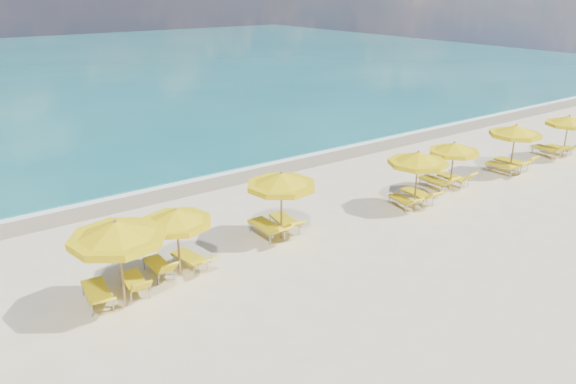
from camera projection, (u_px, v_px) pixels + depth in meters
ground_plane at (313, 236)px, 19.78m from camera, size 120.00×120.00×0.00m
ocean at (13, 72)px, 56.04m from camera, size 120.00×80.00×0.30m
wet_sand_band at (211, 180)px, 25.37m from camera, size 120.00×2.60×0.01m
foam_line at (203, 176)px, 25.97m from camera, size 120.00×1.20×0.03m
whitecap_near at (20, 154)px, 29.30m from camera, size 14.00×0.36×0.05m
whitecap_far at (197, 101)px, 42.34m from camera, size 18.00×0.30×0.05m
umbrella_2 at (117, 232)px, 14.66m from camera, size 3.09×3.09×2.63m
umbrella_3 at (176, 218)px, 16.52m from camera, size 2.39×2.39×2.19m
umbrella_4 at (281, 181)px, 18.92m from camera, size 2.93×2.93×2.45m
umbrella_5 at (418, 159)px, 21.58m from camera, size 2.55×2.55×2.36m
umbrella_6 at (454, 149)px, 23.58m from camera, size 2.69×2.69×2.15m
umbrella_7 at (516, 131)px, 25.61m from camera, size 3.09×3.09×2.37m
umbrella_8 at (569, 121)px, 28.02m from camera, size 2.28×2.28×2.22m
lounger_2_left at (98, 297)px, 15.50m from camera, size 0.86×2.00×0.76m
lounger_2_right at (135, 286)px, 16.10m from camera, size 0.77×1.73×0.81m
lounger_3_left at (159, 269)px, 17.03m from camera, size 0.60×1.63×0.80m
lounger_3_right at (191, 262)px, 17.49m from camera, size 0.81×1.77×0.68m
lounger_4_left at (267, 231)px, 19.60m from camera, size 0.70×2.03×0.82m
lounger_4_right at (285, 225)px, 20.13m from camera, size 0.93×1.96×0.78m
lounger_5_left at (403, 203)px, 22.20m from camera, size 0.80×1.68×0.70m
lounger_5_right at (418, 197)px, 22.69m from camera, size 0.78×1.93×0.81m
lounger_6_left at (436, 184)px, 24.20m from camera, size 0.66×1.82×0.83m
lounger_6_right at (454, 181)px, 24.64m from camera, size 0.68×1.72×0.84m
lounger_7_left at (502, 169)px, 26.15m from camera, size 0.84×1.92×0.82m
lounger_7_right at (512, 165)px, 26.67m from camera, size 0.74×1.97×0.94m
lounger_8_left at (547, 152)px, 28.77m from camera, size 1.00×2.00×0.86m
lounger_8_right at (560, 150)px, 29.20m from camera, size 0.59×1.60×0.76m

